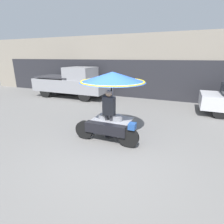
{
  "coord_description": "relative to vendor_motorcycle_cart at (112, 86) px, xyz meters",
  "views": [
    {
      "loc": [
        1.77,
        -3.91,
        2.6
      ],
      "look_at": [
        -0.32,
        1.15,
        0.85
      ],
      "focal_mm": 28.0,
      "sensor_mm": 36.0,
      "label": 1
    }
  ],
  "objects": [
    {
      "name": "ground_plane",
      "position": [
        0.32,
        -1.14,
        -1.72
      ],
      "size": [
        36.0,
        36.0,
        0.0
      ],
      "primitive_type": "plane",
      "color": "slate"
    },
    {
      "name": "shopfront_building",
      "position": [
        0.32,
        6.99,
        0.24
      ],
      "size": [
        28.0,
        2.06,
        3.93
      ],
      "color": "gray",
      "rests_on": "ground"
    },
    {
      "name": "vendor_motorcycle_cart",
      "position": [
        0.0,
        0.0,
        0.0
      ],
      "size": [
        2.12,
        2.09,
        2.15
      ],
      "color": "black",
      "rests_on": "ground"
    },
    {
      "name": "vendor_person",
      "position": [
        -0.06,
        -0.11,
        -0.82
      ],
      "size": [
        0.38,
        0.22,
        1.6
      ],
      "color": "#2D2D33",
      "rests_on": "ground"
    },
    {
      "name": "pickup_truck",
      "position": [
        -4.72,
        4.6,
        -0.76
      ],
      "size": [
        4.98,
        1.81,
        1.96
      ],
      "color": "black",
      "rests_on": "ground"
    }
  ]
}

